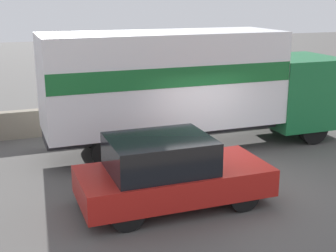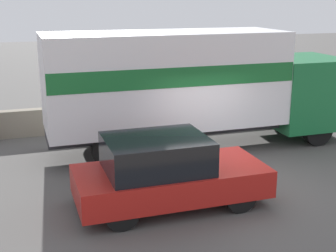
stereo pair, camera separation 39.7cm
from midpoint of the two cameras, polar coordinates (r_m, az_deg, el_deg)
The scene contains 4 objects.
ground_plane at distance 11.74m, azimuth 8.31°, elevation -6.90°, with size 80.00×80.00×0.00m, color #514F4C.
stone_wall_backdrop at distance 16.67m, azimuth -0.39°, elevation 1.66°, with size 60.00×0.35×0.89m.
box_truck at distance 13.82m, azimuth 3.87°, elevation 5.22°, with size 9.17×2.43×3.48m.
car_hatchback at distance 10.16m, azimuth 0.87°, elevation -5.64°, with size 4.15×1.85×1.58m.
Camera 2 is at (-4.77, -9.73, 4.46)m, focal length 50.00 mm.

